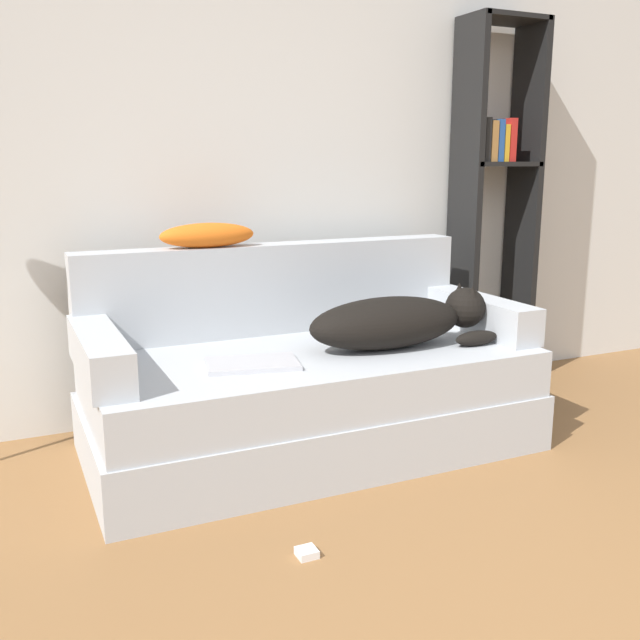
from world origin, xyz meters
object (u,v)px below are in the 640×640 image
at_px(power_adapter, 307,553).
at_px(laptop, 252,364).
at_px(bookshelf, 494,187).
at_px(couch, 311,400).
at_px(dog, 399,321).
at_px(throw_pillow, 207,235).

bearing_deg(power_adapter, laptop, 84.57).
bearing_deg(laptop, bookshelf, 32.69).
bearing_deg(laptop, couch, 33.99).
xyz_separation_m(dog, power_adapter, (-0.73, -0.69, -0.54)).
bearing_deg(laptop, throw_pillow, 104.58).
bearing_deg(dog, couch, 164.59).
xyz_separation_m(dog, bookshelf, (0.92, 0.58, 0.53)).
distance_m(throw_pillow, power_adapter, 1.47).
xyz_separation_m(dog, throw_pillow, (-0.69, 0.48, 0.35)).
bearing_deg(power_adapter, couch, 65.25).
xyz_separation_m(throw_pillow, power_adapter, (-0.04, -1.17, -0.89)).
distance_m(dog, laptop, 0.68).
bearing_deg(laptop, power_adapter, -83.40).
distance_m(dog, bookshelf, 1.21).
height_order(throw_pillow, power_adapter, throw_pillow).
bearing_deg(bookshelf, laptop, -159.34).
bearing_deg(power_adapter, dog, 43.41).
bearing_deg(couch, laptop, -158.03).
height_order(dog, laptop, dog).
xyz_separation_m(laptop, throw_pillow, (-0.02, 0.50, 0.45)).
bearing_deg(throw_pillow, dog, -34.57).
relative_size(dog, throw_pillow, 2.00).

